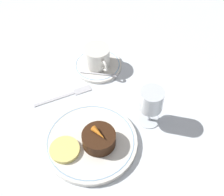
{
  "coord_description": "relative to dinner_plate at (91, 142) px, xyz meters",
  "views": [
    {
      "loc": [
        0.41,
        -0.19,
        0.68
      ],
      "look_at": [
        -0.06,
        0.07,
        0.04
      ],
      "focal_mm": 50.0,
      "sensor_mm": 36.0,
      "label": 1
    }
  ],
  "objects": [
    {
      "name": "fork",
      "position": [
        -0.18,
        0.02,
        -0.01
      ],
      "size": [
        0.03,
        0.17,
        0.01
      ],
      "color": "silver",
      "rests_on": "ground_plane"
    },
    {
      "name": "dinner_plate",
      "position": [
        0.0,
        0.0,
        0.0
      ],
      "size": [
        0.24,
        0.24,
        0.01
      ],
      "color": "white",
      "rests_on": "ground_plane"
    },
    {
      "name": "carrot_garnish",
      "position": [
        0.02,
        0.02,
        0.05
      ],
      "size": [
        0.04,
        0.02,
        0.02
      ],
      "color": "orange",
      "rests_on": "dessert_cake"
    },
    {
      "name": "saucer",
      "position": [
        -0.24,
        0.14,
        -0.0
      ],
      "size": [
        0.15,
        0.15,
        0.01
      ],
      "color": "white",
      "rests_on": "ground_plane"
    },
    {
      "name": "wine_glass",
      "position": [
        0.01,
        0.17,
        0.07
      ],
      "size": [
        0.06,
        0.06,
        0.11
      ],
      "color": "silver",
      "rests_on": "ground_plane"
    },
    {
      "name": "dessert_cake",
      "position": [
        0.02,
        0.02,
        0.02
      ],
      "size": [
        0.08,
        0.08,
        0.04
      ],
      "color": "#381E0F",
      "rests_on": "dinner_plate"
    },
    {
      "name": "pineapple_slice",
      "position": [
        -0.0,
        -0.07,
        0.01
      ],
      "size": [
        0.07,
        0.07,
        0.01
      ],
      "color": "#EFE075",
      "rests_on": "dinner_plate"
    },
    {
      "name": "spoon",
      "position": [
        -0.19,
        0.14,
        0.0
      ],
      "size": [
        0.08,
        0.1,
        0.0
      ],
      "color": "silver",
      "rests_on": "saucer"
    },
    {
      "name": "coffee_cup",
      "position": [
        -0.24,
        0.14,
        0.04
      ],
      "size": [
        0.1,
        0.08,
        0.06
      ],
      "color": "white",
      "rests_on": "saucer"
    },
    {
      "name": "ground_plane",
      "position": [
        -0.01,
        0.04,
        -0.01
      ],
      "size": [
        3.0,
        3.0,
        0.0
      ],
      "primitive_type": "plane",
      "color": "white"
    }
  ]
}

